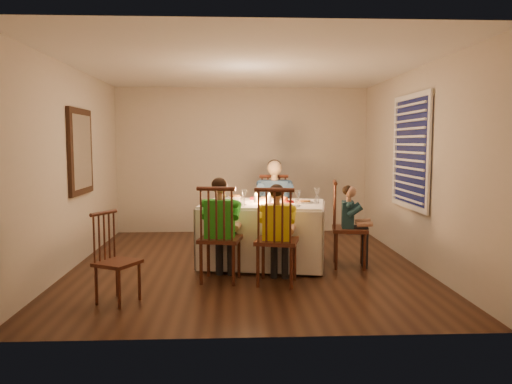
{
  "coord_description": "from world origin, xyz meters",
  "views": [
    {
      "loc": [
        -0.18,
        -6.52,
        1.62
      ],
      "look_at": [
        0.14,
        0.15,
        0.96
      ],
      "focal_mm": 35.0,
      "sensor_mm": 36.0,
      "label": 1
    }
  ],
  "objects_px": {
    "dining_table": "(264,220)",
    "chair_near_left": "(221,281)",
    "chair_adult": "(274,250)",
    "child_yellow": "(277,284)",
    "chair_near_right": "(277,284)",
    "adult": "(274,250)",
    "chair_extra": "(119,302)",
    "serving_bowl": "(235,198)",
    "child_green": "(221,281)",
    "child_teal": "(349,267)",
    "chair_end": "(349,267)"
  },
  "relations": [
    {
      "from": "serving_bowl",
      "to": "chair_end",
      "type": "bearing_deg",
      "value": -19.3
    },
    {
      "from": "chair_near_left",
      "to": "child_green",
      "type": "relative_size",
      "value": 0.93
    },
    {
      "from": "chair_adult",
      "to": "adult",
      "type": "bearing_deg",
      "value": 0.0
    },
    {
      "from": "chair_adult",
      "to": "chair_near_right",
      "type": "relative_size",
      "value": 1.0
    },
    {
      "from": "dining_table",
      "to": "chair_adult",
      "type": "height_order",
      "value": "dining_table"
    },
    {
      "from": "child_yellow",
      "to": "serving_bowl",
      "type": "xyz_separation_m",
      "value": [
        -0.47,
        1.27,
        0.86
      ]
    },
    {
      "from": "chair_extra",
      "to": "child_green",
      "type": "xyz_separation_m",
      "value": [
        1.02,
        0.75,
        0.0
      ]
    },
    {
      "from": "chair_extra",
      "to": "child_teal",
      "type": "distance_m",
      "value": 3.01
    },
    {
      "from": "child_green",
      "to": "child_yellow",
      "type": "height_order",
      "value": "child_green"
    },
    {
      "from": "chair_near_right",
      "to": "serving_bowl",
      "type": "bearing_deg",
      "value": -56.33
    },
    {
      "from": "chair_end",
      "to": "child_teal",
      "type": "bearing_deg",
      "value": 0.0
    },
    {
      "from": "chair_near_right",
      "to": "child_green",
      "type": "distance_m",
      "value": 0.67
    },
    {
      "from": "dining_table",
      "to": "child_yellow",
      "type": "height_order",
      "value": "dining_table"
    },
    {
      "from": "chair_adult",
      "to": "chair_extra",
      "type": "relative_size",
      "value": 1.22
    },
    {
      "from": "adult",
      "to": "chair_extra",
      "type": "bearing_deg",
      "value": -125.25
    },
    {
      "from": "chair_near_right",
      "to": "chair_end",
      "type": "bearing_deg",
      "value": -130.42
    },
    {
      "from": "chair_near_left",
      "to": "chair_end",
      "type": "bearing_deg",
      "value": -149.52
    },
    {
      "from": "serving_bowl",
      "to": "chair_extra",
      "type": "bearing_deg",
      "value": -122.64
    },
    {
      "from": "adult",
      "to": "serving_bowl",
      "type": "xyz_separation_m",
      "value": [
        -0.6,
        -0.53,
        0.86
      ]
    },
    {
      "from": "child_green",
      "to": "adult",
      "type": "bearing_deg",
      "value": -104.22
    },
    {
      "from": "chair_adult",
      "to": "child_green",
      "type": "relative_size",
      "value": 0.93
    },
    {
      "from": "dining_table",
      "to": "child_green",
      "type": "xyz_separation_m",
      "value": [
        -0.56,
        -0.77,
        -0.59
      ]
    },
    {
      "from": "child_teal",
      "to": "serving_bowl",
      "type": "xyz_separation_m",
      "value": [
        -1.49,
        0.52,
        0.86
      ]
    },
    {
      "from": "dining_table",
      "to": "child_yellow",
      "type": "xyz_separation_m",
      "value": [
        0.09,
        -0.93,
        -0.59
      ]
    },
    {
      "from": "chair_near_right",
      "to": "child_yellow",
      "type": "height_order",
      "value": "child_yellow"
    },
    {
      "from": "chair_extra",
      "to": "serving_bowl",
      "type": "xyz_separation_m",
      "value": [
        1.2,
        1.87,
        0.86
      ]
    },
    {
      "from": "chair_adult",
      "to": "child_yellow",
      "type": "relative_size",
      "value": 0.98
    },
    {
      "from": "chair_end",
      "to": "chair_adult",
      "type": "bearing_deg",
      "value": 50.09
    },
    {
      "from": "child_teal",
      "to": "serving_bowl",
      "type": "distance_m",
      "value": 1.8
    },
    {
      "from": "chair_adult",
      "to": "serving_bowl",
      "type": "distance_m",
      "value": 1.17
    },
    {
      "from": "child_green",
      "to": "chair_near_left",
      "type": "bearing_deg",
      "value": 100.9
    },
    {
      "from": "adult",
      "to": "child_yellow",
      "type": "relative_size",
      "value": 1.18
    },
    {
      "from": "dining_table",
      "to": "chair_adult",
      "type": "xyz_separation_m",
      "value": [
        0.22,
        0.87,
        -0.59
      ]
    },
    {
      "from": "chair_near_left",
      "to": "child_green",
      "type": "xyz_separation_m",
      "value": [
        0.0,
        0.0,
        0.0
      ]
    },
    {
      "from": "chair_near_left",
      "to": "chair_extra",
      "type": "xyz_separation_m",
      "value": [
        -1.02,
        -0.75,
        0.0
      ]
    },
    {
      "from": "chair_near_left",
      "to": "chair_near_right",
      "type": "xyz_separation_m",
      "value": [
        0.65,
        -0.16,
        0.0
      ]
    },
    {
      "from": "chair_end",
      "to": "child_yellow",
      "type": "height_order",
      "value": "child_yellow"
    },
    {
      "from": "child_green",
      "to": "chair_near_right",
      "type": "bearing_deg",
      "value": 177.36
    },
    {
      "from": "chair_adult",
      "to": "child_yellow",
      "type": "distance_m",
      "value": 1.81
    },
    {
      "from": "dining_table",
      "to": "chair_near_left",
      "type": "xyz_separation_m",
      "value": [
        -0.56,
        -0.77,
        -0.59
      ]
    },
    {
      "from": "chair_near_left",
      "to": "child_green",
      "type": "height_order",
      "value": "child_green"
    },
    {
      "from": "adult",
      "to": "chair_near_right",
      "type": "bearing_deg",
      "value": -92.34
    },
    {
      "from": "chair_adult",
      "to": "chair_near_left",
      "type": "bearing_deg",
      "value": -113.57
    },
    {
      "from": "chair_near_right",
      "to": "child_teal",
      "type": "height_order",
      "value": "chair_near_right"
    },
    {
      "from": "chair_near_left",
      "to": "adult",
      "type": "xyz_separation_m",
      "value": [
        0.77,
        1.65,
        0.0
      ]
    },
    {
      "from": "dining_table",
      "to": "adult",
      "type": "height_order",
      "value": "dining_table"
    },
    {
      "from": "chair_near_right",
      "to": "dining_table",
      "type": "bearing_deg",
      "value": -70.97
    },
    {
      "from": "chair_end",
      "to": "adult",
      "type": "distance_m",
      "value": 1.38
    },
    {
      "from": "chair_near_right",
      "to": "adult",
      "type": "bearing_deg",
      "value": -80.64
    },
    {
      "from": "chair_near_left",
      "to": "serving_bowl",
      "type": "height_order",
      "value": "serving_bowl"
    }
  ]
}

